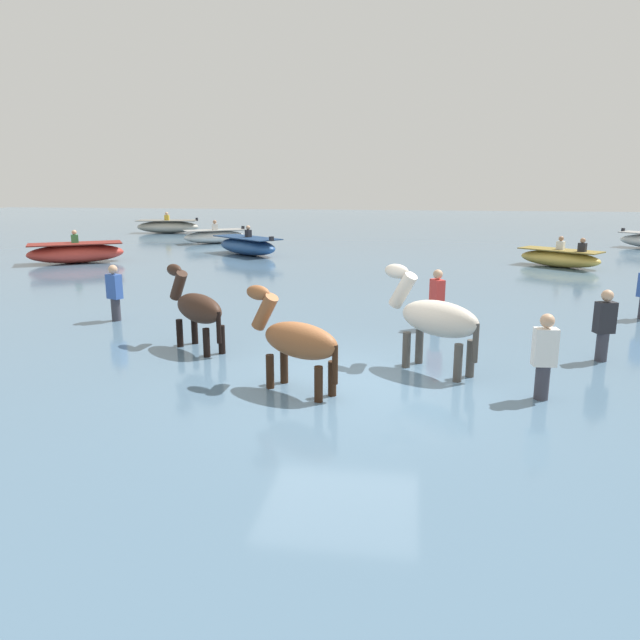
% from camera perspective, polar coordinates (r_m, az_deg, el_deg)
% --- Properties ---
extents(ground_plane, '(120.00, 120.00, 0.00)m').
position_cam_1_polar(ground_plane, '(9.46, 2.03, -8.16)').
color(ground_plane, gray).
extents(water_surface, '(90.00, 90.00, 0.38)m').
position_cam_1_polar(water_surface, '(19.06, 5.63, 3.28)').
color(water_surface, slate).
rests_on(water_surface, ground).
extents(horse_lead_chestnut, '(1.65, 1.12, 1.89)m').
position_cam_1_polar(horse_lead_chestnut, '(8.78, -2.25, -2.17)').
color(horse_lead_chestnut, brown).
rests_on(horse_lead_chestnut, ground).
extents(horse_trailing_pinto, '(1.69, 1.43, 2.06)m').
position_cam_1_polar(horse_trailing_pinto, '(9.86, 10.86, -0.08)').
color(horse_trailing_pinto, beige).
rests_on(horse_trailing_pinto, ground).
extents(horse_flank_dark_bay, '(1.54, 1.32, 1.89)m').
position_cam_1_polar(horse_flank_dark_bay, '(11.18, -11.60, 0.92)').
color(horse_flank_dark_bay, '#382319').
rests_on(horse_flank_dark_bay, ground).
extents(boat_far_inshore, '(2.97, 2.61, 1.10)m').
position_cam_1_polar(boat_far_inshore, '(23.37, 21.80, 5.49)').
color(boat_far_inshore, gold).
rests_on(boat_far_inshore, water_surface).
extents(boat_near_port, '(3.51, 3.20, 1.21)m').
position_cam_1_polar(boat_near_port, '(25.48, -6.92, 7.00)').
color(boat_near_port, '#28518E').
rests_on(boat_near_port, water_surface).
extents(boat_mid_channel, '(3.17, 2.60, 1.14)m').
position_cam_1_polar(boat_mid_channel, '(30.40, -9.96, 7.82)').
color(boat_mid_channel, silver).
rests_on(boat_mid_channel, water_surface).
extents(boat_near_starboard, '(3.61, 2.88, 1.23)m').
position_cam_1_polar(boat_near_starboard, '(24.57, -22.15, 5.92)').
color(boat_near_starboard, '#BC382D').
rests_on(boat_near_starboard, water_surface).
extents(boat_distant_east, '(3.76, 1.83, 1.23)m').
position_cam_1_polar(boat_distant_east, '(36.93, -14.24, 8.60)').
color(boat_distant_east, '#B2AD9E').
rests_on(boat_distant_east, water_surface).
extents(person_onlooker_right, '(0.32, 0.38, 1.63)m').
position_cam_1_polar(person_onlooker_right, '(12.83, 11.00, 1.36)').
color(person_onlooker_right, '#383842').
rests_on(person_onlooker_right, ground).
extents(person_wading_mid, '(0.36, 0.28, 1.63)m').
position_cam_1_polar(person_wading_mid, '(11.39, 25.30, -1.16)').
color(person_wading_mid, '#383842').
rests_on(person_wading_mid, ground).
extents(person_wading_close, '(0.37, 0.31, 1.63)m').
position_cam_1_polar(person_wading_close, '(14.03, -18.87, 1.89)').
color(person_wading_close, '#383842').
rests_on(person_wading_close, ground).
extents(person_onlooker_left, '(0.34, 0.23, 1.63)m').
position_cam_1_polar(person_onlooker_left, '(9.07, 20.44, -4.14)').
color(person_onlooker_left, '#383842').
rests_on(person_onlooker_left, ground).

